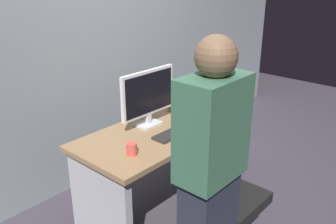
% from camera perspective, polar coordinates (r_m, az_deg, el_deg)
% --- Properties ---
extents(ground_plane, '(9.00, 9.00, 0.00)m').
position_cam_1_polar(ground_plane, '(3.30, -0.67, -14.41)').
color(ground_plane, '#3D3842').
extents(wall_back, '(6.40, 0.10, 3.00)m').
position_cam_1_polar(wall_back, '(3.37, -12.55, 13.60)').
color(wall_back, gray).
rests_on(wall_back, ground).
extents(desk, '(1.46, 0.69, 0.75)m').
position_cam_1_polar(desk, '(3.03, -0.71, -6.47)').
color(desk, '#93704C').
rests_on(desk, ground).
extents(office_chair, '(0.52, 0.52, 0.94)m').
position_cam_1_polar(office_chair, '(2.66, 8.26, -13.28)').
color(office_chair, black).
rests_on(office_chair, ground).
extents(person_at_desk, '(0.40, 0.24, 1.64)m').
position_cam_1_polar(person_at_desk, '(2.10, 6.56, -10.08)').
color(person_at_desk, '#262838').
rests_on(person_at_desk, ground).
extents(monitor, '(0.54, 0.14, 0.46)m').
position_cam_1_polar(monitor, '(2.89, -3.10, 2.66)').
color(monitor, silver).
rests_on(monitor, desk).
extents(keyboard, '(0.43, 0.13, 0.02)m').
position_cam_1_polar(keyboard, '(2.84, 1.40, -3.04)').
color(keyboard, '#262626').
rests_on(keyboard, desk).
extents(mouse, '(0.06, 0.10, 0.03)m').
position_cam_1_polar(mouse, '(3.07, 4.72, -1.03)').
color(mouse, black).
rests_on(mouse, desk).
extents(cup_near_keyboard, '(0.07, 0.07, 0.09)m').
position_cam_1_polar(cup_near_keyboard, '(2.52, -5.64, -5.73)').
color(cup_near_keyboard, '#D84C3F').
rests_on(cup_near_keyboard, desk).
extents(book_stack, '(0.22, 0.19, 0.08)m').
position_cam_1_polar(book_stack, '(3.27, 1.91, 0.90)').
color(book_stack, '#338C59').
rests_on(book_stack, desk).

